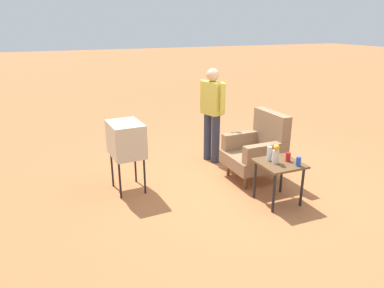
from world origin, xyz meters
The scene contains 9 objects.
ground_plane centered at (0.00, 0.00, 0.00)m, with size 60.00×60.00×0.00m, color #B76B3D.
armchair centered at (-0.12, 0.26, 0.50)m, with size 0.79×0.79×1.06m.
side_table centered at (0.67, 0.09, 0.50)m, with size 0.56×0.56×0.58m.
tv_on_stand centered at (-0.49, -1.72, 0.78)m, with size 0.62×0.48×1.03m.
person_standing centered at (-1.08, -0.08, 0.94)m, with size 0.54×0.33×1.64m.
bottle_short_clear centered at (0.55, -0.01, 0.68)m, with size 0.06×0.06×0.20m, color silver.
soda_can_red centered at (0.67, 0.21, 0.64)m, with size 0.07×0.07×0.12m, color red.
soda_can_blue centered at (0.86, 0.24, 0.64)m, with size 0.07×0.07×0.12m, color blue.
flower_vase centered at (0.66, 0.02, 0.73)m, with size 0.15×0.10×0.27m.
Camera 1 is at (4.25, -2.69, 2.35)m, focal length 33.01 mm.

